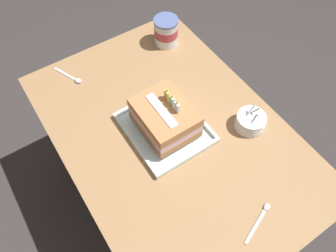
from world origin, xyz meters
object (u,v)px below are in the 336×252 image
object	(u,v)px
birthday_cake	(165,118)
bowl_stack	(250,122)
foil_tray	(165,128)
ice_cream_tub	(166,31)
serving_spoon_near_tray	(262,215)
serving_spoon_by_bowls	(74,79)

from	to	relation	value
birthday_cake	bowl_stack	distance (m)	0.31
birthday_cake	bowl_stack	size ratio (longest dim) A/B	1.95
foil_tray	ice_cream_tub	size ratio (longest dim) A/B	2.49
foil_tray	birthday_cake	bearing A→B (deg)	90.00
foil_tray	serving_spoon_near_tray	size ratio (longest dim) A/B	2.07
foil_tray	birthday_cake	xyz separation A→B (m)	(0.00, 0.00, 0.07)
foil_tray	serving_spoon_by_bowls	distance (m)	0.44
bowl_stack	serving_spoon_near_tray	size ratio (longest dim) A/B	0.74
bowl_stack	birthday_cake	bearing A→B (deg)	-120.68
birthday_cake	foil_tray	bearing A→B (deg)	-90.00
foil_tray	serving_spoon_near_tray	xyz separation A→B (m)	(0.44, 0.08, -0.00)
serving_spoon_near_tray	ice_cream_tub	bearing A→B (deg)	167.56
serving_spoon_near_tray	birthday_cake	bearing A→B (deg)	-170.17
bowl_stack	serving_spoon_near_tray	xyz separation A→B (m)	(0.28, -0.19, -0.03)
birthday_cake	serving_spoon_near_tray	distance (m)	0.45
foil_tray	ice_cream_tub	xyz separation A→B (m)	(-0.38, 0.26, 0.06)
birthday_cake	serving_spoon_near_tray	world-z (taller)	birthday_cake
foil_tray	ice_cream_tub	world-z (taller)	ice_cream_tub
birthday_cake	ice_cream_tub	world-z (taller)	birthday_cake
serving_spoon_by_bowls	foil_tray	bearing A→B (deg)	23.24
foil_tray	bowl_stack	world-z (taller)	bowl_stack
bowl_stack	ice_cream_tub	size ratio (longest dim) A/B	0.90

